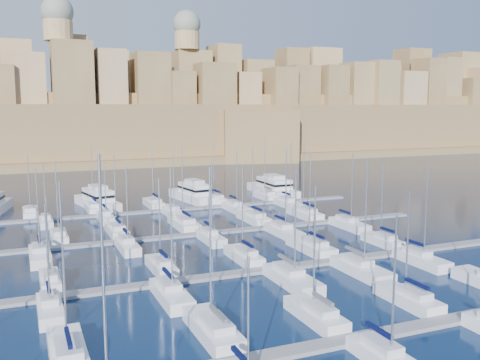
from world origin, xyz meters
name	(u,v)px	position (x,y,z in m)	size (l,w,h in m)	color
ground	(222,250)	(0.00, 0.00, 0.00)	(600.00, 600.00, 0.00)	#020E31
pontoon_near	(354,339)	(0.00, -34.00, 0.20)	(84.00, 2.00, 0.40)	slate
pontoon_mid_near	(255,271)	(0.00, -12.00, 0.20)	(84.00, 2.00, 0.40)	slate
pontoon_mid_far	(200,234)	(0.00, 10.00, 0.20)	(84.00, 2.00, 0.40)	slate
pontoon_far	(166,210)	(0.00, 32.00, 0.20)	(84.00, 2.00, 0.40)	slate
sailboat_1	(68,354)	(-24.41, -28.26, 0.76)	(2.91, 9.71, 15.56)	white
sailboat_2	(213,329)	(-11.53, -28.19, 0.77)	(2.96, 9.86, 16.15)	white
sailboat_3	(316,314)	(-0.86, -28.71, 0.74)	(2.64, 8.80, 13.89)	white
sailboat_4	(409,299)	(10.64, -28.71, 0.73)	(2.64, 8.80, 12.68)	white
sailboat_9	(387,359)	(-0.34, -39.09, 0.73)	(2.52, 8.40, 13.11)	white
sailboat_13	(50,281)	(-24.64, -7.40, 0.71)	(2.22, 7.39, 11.24)	white
sailboat_14	(161,266)	(-10.97, -6.97, 0.72)	(2.48, 8.27, 12.44)	white
sailboat_15	(244,256)	(0.77, -6.70, 0.74)	(2.65, 8.83, 13.56)	white
sailboat_16	(311,247)	(11.82, -6.02, 0.76)	(3.06, 10.21, 15.08)	white
sailboat_17	(383,241)	(23.80, -7.13, 0.73)	(2.39, 7.95, 13.06)	white
sailboat_19	(50,309)	(-25.18, -16.93, 0.72)	(2.42, 8.07, 11.92)	white
sailboat_20	(171,294)	(-12.60, -17.53, 0.75)	(2.79, 9.29, 15.03)	white
sailboat_21	(292,279)	(2.17, -18.03, 0.76)	(3.09, 10.31, 14.29)	white
sailboat_22	(361,269)	(12.13, -17.96, 0.76)	(3.05, 10.16, 14.92)	white
sailboat_23	(421,259)	(22.20, -17.41, 0.74)	(2.71, 9.04, 13.81)	white
sailboat_25	(59,236)	(-22.00, 14.95, 0.73)	(2.44, 8.12, 13.14)	white
sailboat_26	(117,231)	(-12.79, 15.39, 0.74)	(2.70, 9.01, 13.72)	white
sailboat_27	(184,224)	(-0.96, 16.19, 0.77)	(3.19, 10.64, 15.87)	white
sailboat_28	(254,218)	(12.36, 15.85, 0.75)	(2.98, 9.94, 14.19)	white
sailboat_29	(305,214)	(23.14, 15.87, 0.76)	(3.00, 9.99, 14.48)	white
sailboat_31	(40,255)	(-25.26, 4.47, 0.74)	(2.79, 9.28, 13.34)	white
sailboat_32	(128,246)	(-13.04, 4.99, 0.73)	(2.47, 8.23, 12.96)	white
sailboat_33	(211,238)	(0.05, 4.98, 0.73)	(2.47, 8.24, 13.13)	white
sailboat_34	(284,231)	(12.63, 4.33, 0.76)	(2.87, 9.57, 15.07)	white
sailboat_35	(349,224)	(25.57, 4.51, 0.74)	(2.77, 9.22, 13.53)	white
sailboat_37	(30,213)	(-25.70, 37.37, 0.73)	(2.69, 8.97, 12.26)	white
sailboat_38	(94,208)	(-13.66, 37.52, 0.75)	(2.78, 9.28, 14.31)	white
sailboat_39	(154,204)	(-1.14, 37.64, 0.74)	(2.86, 9.52, 13.70)	white
sailboat_40	(215,199)	(12.68, 37.62, 0.74)	(2.84, 9.47, 13.72)	white
sailboat_41	(266,196)	(25.07, 37.42, 0.76)	(2.72, 9.07, 15.44)	white
sailboat_43	(46,222)	(-23.31, 27.50, 0.71)	(2.16, 7.19, 11.89)	white
sailboat_44	(106,218)	(-12.84, 27.05, 0.71)	(2.44, 8.12, 11.47)	white
sailboat_45	(173,213)	(0.05, 26.67, 0.73)	(2.66, 8.88, 13.16)	white
sailboat_46	(236,208)	(13.10, 26.48, 0.74)	(2.78, 9.27, 12.97)	white
sailboat_47	(289,204)	(25.35, 26.37, 0.75)	(2.85, 9.49, 14.22)	white
motor_yacht_b	(98,200)	(-12.32, 41.20, 1.73)	(7.90, 16.64, 5.25)	white
motor_yacht_c	(194,193)	(8.94, 41.37, 1.73)	(7.18, 16.90, 5.25)	white
motor_yacht_d	(273,188)	(29.45, 42.48, 1.73)	(5.76, 18.73, 5.25)	white
fortified_city	(87,122)	(-0.19, 155.26, 14.74)	(460.00, 108.95, 59.52)	brown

